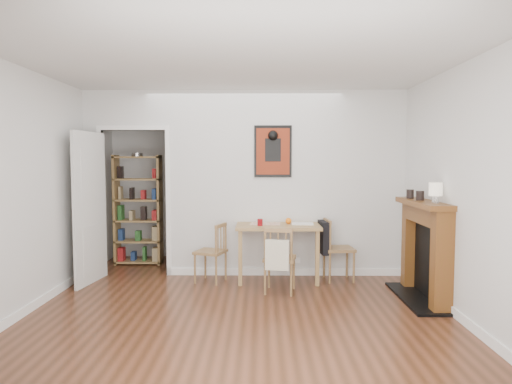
{
  "coord_description": "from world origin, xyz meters",
  "views": [
    {
      "loc": [
        0.23,
        -5.02,
        1.63
      ],
      "look_at": [
        0.17,
        0.6,
        1.24
      ],
      "focal_mm": 32.0,
      "sensor_mm": 36.0,
      "label": 1
    }
  ],
  "objects_px": {
    "bookshelf": "(138,210)",
    "ceramic_jar_a": "(420,196)",
    "chair_right": "(337,249)",
    "chair_front": "(280,259)",
    "ceramic_jar_b": "(410,194)",
    "chair_left": "(210,252)",
    "fireplace": "(426,247)",
    "red_glass": "(260,222)",
    "notebook": "(302,224)",
    "mantel_lamp": "(436,191)",
    "dining_table": "(278,231)",
    "orange_fruit": "(288,221)"
  },
  "relations": [
    {
      "from": "bookshelf",
      "to": "ceramic_jar_a",
      "type": "height_order",
      "value": "bookshelf"
    },
    {
      "from": "chair_right",
      "to": "chair_front",
      "type": "xyz_separation_m",
      "value": [
        -0.81,
        -0.58,
        -0.02
      ]
    },
    {
      "from": "bookshelf",
      "to": "ceramic_jar_b",
      "type": "height_order",
      "value": "bookshelf"
    },
    {
      "from": "chair_left",
      "to": "fireplace",
      "type": "relative_size",
      "value": 0.64
    },
    {
      "from": "chair_left",
      "to": "chair_front",
      "type": "height_order",
      "value": "chair_front"
    },
    {
      "from": "red_glass",
      "to": "notebook",
      "type": "relative_size",
      "value": 0.31
    },
    {
      "from": "chair_left",
      "to": "red_glass",
      "type": "relative_size",
      "value": 8.71
    },
    {
      "from": "chair_left",
      "to": "ceramic_jar_b",
      "type": "relative_size",
      "value": 7.13
    },
    {
      "from": "bookshelf",
      "to": "notebook",
      "type": "relative_size",
      "value": 5.88
    },
    {
      "from": "mantel_lamp",
      "to": "ceramic_jar_b",
      "type": "relative_size",
      "value": 2.02
    },
    {
      "from": "chair_left",
      "to": "bookshelf",
      "type": "distance_m",
      "value": 1.71
    },
    {
      "from": "ceramic_jar_a",
      "to": "ceramic_jar_b",
      "type": "relative_size",
      "value": 1.01
    },
    {
      "from": "dining_table",
      "to": "chair_left",
      "type": "relative_size",
      "value": 1.41
    },
    {
      "from": "dining_table",
      "to": "ceramic_jar_a",
      "type": "xyz_separation_m",
      "value": [
        1.63,
        -0.8,
        0.54
      ]
    },
    {
      "from": "chair_right",
      "to": "orange_fruit",
      "type": "bearing_deg",
      "value": 175.61
    },
    {
      "from": "dining_table",
      "to": "orange_fruit",
      "type": "height_order",
      "value": "orange_fruit"
    },
    {
      "from": "chair_right",
      "to": "red_glass",
      "type": "relative_size",
      "value": 9.18
    },
    {
      "from": "mantel_lamp",
      "to": "bookshelf",
      "type": "bearing_deg",
      "value": 151.05
    },
    {
      "from": "chair_left",
      "to": "notebook",
      "type": "xyz_separation_m",
      "value": [
        1.24,
        0.12,
        0.37
      ]
    },
    {
      "from": "dining_table",
      "to": "ceramic_jar_a",
      "type": "relative_size",
      "value": 9.95
    },
    {
      "from": "fireplace",
      "to": "notebook",
      "type": "bearing_deg",
      "value": 147.69
    },
    {
      "from": "bookshelf",
      "to": "red_glass",
      "type": "xyz_separation_m",
      "value": [
        1.91,
        -1.1,
        -0.04
      ]
    },
    {
      "from": "mantel_lamp",
      "to": "ceramic_jar_a",
      "type": "relative_size",
      "value": 2.0
    },
    {
      "from": "chair_front",
      "to": "ceramic_jar_a",
      "type": "xyz_separation_m",
      "value": [
        1.63,
        -0.21,
        0.8
      ]
    },
    {
      "from": "chair_right",
      "to": "chair_front",
      "type": "relative_size",
      "value": 1.02
    },
    {
      "from": "red_glass",
      "to": "ceramic_jar_a",
      "type": "height_order",
      "value": "ceramic_jar_a"
    },
    {
      "from": "chair_left",
      "to": "notebook",
      "type": "distance_m",
      "value": 1.3
    },
    {
      "from": "dining_table",
      "to": "fireplace",
      "type": "bearing_deg",
      "value": -26.65
    },
    {
      "from": "ceramic_jar_b",
      "to": "orange_fruit",
      "type": "bearing_deg",
      "value": 158.04
    },
    {
      "from": "chair_right",
      "to": "bookshelf",
      "type": "height_order",
      "value": "bookshelf"
    },
    {
      "from": "bookshelf",
      "to": "ceramic_jar_a",
      "type": "relative_size",
      "value": 15.2
    },
    {
      "from": "fireplace",
      "to": "ceramic_jar_b",
      "type": "xyz_separation_m",
      "value": [
        -0.1,
        0.31,
        0.6
      ]
    },
    {
      "from": "dining_table",
      "to": "bookshelf",
      "type": "xyz_separation_m",
      "value": [
        -2.16,
        0.96,
        0.17
      ]
    },
    {
      "from": "chair_front",
      "to": "dining_table",
      "type": "bearing_deg",
      "value": 89.95
    },
    {
      "from": "red_glass",
      "to": "notebook",
      "type": "bearing_deg",
      "value": 14.24
    },
    {
      "from": "notebook",
      "to": "ceramic_jar_a",
      "type": "xyz_separation_m",
      "value": [
        1.3,
        -0.81,
        0.45
      ]
    },
    {
      "from": "fireplace",
      "to": "dining_table",
      "type": "bearing_deg",
      "value": 153.35
    },
    {
      "from": "fireplace",
      "to": "notebook",
      "type": "height_order",
      "value": "fireplace"
    },
    {
      "from": "fireplace",
      "to": "orange_fruit",
      "type": "distance_m",
      "value": 1.8
    },
    {
      "from": "chair_right",
      "to": "ceramic_jar_b",
      "type": "relative_size",
      "value": 7.52
    },
    {
      "from": "notebook",
      "to": "mantel_lamp",
      "type": "bearing_deg",
      "value": -41.04
    },
    {
      "from": "chair_front",
      "to": "orange_fruit",
      "type": "bearing_deg",
      "value": 77.05
    },
    {
      "from": "chair_left",
      "to": "bookshelf",
      "type": "relative_size",
      "value": 0.47
    },
    {
      "from": "chair_left",
      "to": "mantel_lamp",
      "type": "xyz_separation_m",
      "value": [
        2.58,
        -1.04,
        0.9
      ]
    },
    {
      "from": "chair_left",
      "to": "fireplace",
      "type": "bearing_deg",
      "value": -15.82
    },
    {
      "from": "fireplace",
      "to": "ceramic_jar_b",
      "type": "height_order",
      "value": "ceramic_jar_b"
    },
    {
      "from": "chair_left",
      "to": "mantel_lamp",
      "type": "height_order",
      "value": "mantel_lamp"
    },
    {
      "from": "chair_left",
      "to": "red_glass",
      "type": "xyz_separation_m",
      "value": [
        0.66,
        -0.02,
        0.41
      ]
    },
    {
      "from": "chair_left",
      "to": "chair_front",
      "type": "relative_size",
      "value": 0.97
    },
    {
      "from": "fireplace",
      "to": "ceramic_jar_a",
      "type": "bearing_deg",
      "value": 140.65
    }
  ]
}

